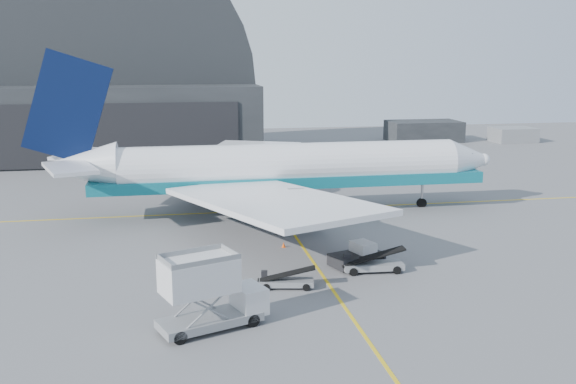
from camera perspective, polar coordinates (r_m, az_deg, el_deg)
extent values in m
plane|color=#565659|center=(51.83, 2.64, -6.78)|extent=(200.00, 200.00, 0.00)
cube|color=gold|center=(70.70, -0.98, -1.62)|extent=(80.00, 0.25, 0.02)
cube|color=gold|center=(49.99, 3.15, -7.50)|extent=(0.25, 40.00, 0.02)
cube|color=black|center=(113.82, -15.84, 6.21)|extent=(50.00, 28.00, 12.00)
cube|color=black|center=(99.98, -16.54, 4.83)|extent=(42.00, 0.40, 9.50)
cube|color=black|center=(130.53, 11.93, 4.45)|extent=(14.00, 8.00, 4.00)
cube|color=gray|center=(134.36, 19.32, 4.24)|extent=(8.00, 6.00, 2.80)
cylinder|color=white|center=(68.52, 0.26, 2.37)|extent=(35.92, 4.79, 4.79)
cone|color=white|center=(74.83, 15.64, 2.75)|extent=(4.39, 4.79, 4.79)
sphere|color=white|center=(75.72, 17.00, 2.77)|extent=(1.40, 1.40, 1.40)
cone|color=white|center=(67.90, -17.85, 2.21)|extent=(6.99, 4.79, 4.79)
cube|color=black|center=(74.23, 14.83, 3.19)|extent=(2.59, 2.20, 0.70)
cube|color=#0D6371|center=(68.80, 0.26, 1.10)|extent=(41.91, 4.84, 1.20)
cube|color=white|center=(56.47, -1.50, -0.77)|extent=(18.40, 24.47, 1.46)
cube|color=white|center=(79.81, -4.14, 3.00)|extent=(18.40, 24.47, 1.46)
cube|color=white|center=(63.49, -18.83, 2.04)|extent=(6.11, 8.35, 0.35)
cube|color=white|center=(72.27, -17.82, 3.26)|extent=(6.11, 8.35, 0.35)
cube|color=#061132|center=(67.35, -19.02, 7.11)|extent=(9.25, 0.50, 11.49)
cylinder|color=gray|center=(61.17, 0.71, -1.30)|extent=(5.19, 2.69, 2.69)
cylinder|color=gray|center=(76.56, -1.57, 1.42)|extent=(5.19, 2.69, 2.69)
cylinder|color=#A5A5AA|center=(73.42, 11.82, -0.25)|extent=(0.28, 0.28, 2.79)
cylinder|color=black|center=(73.63, 11.79, -0.97)|extent=(1.10, 0.35, 1.10)
cylinder|color=black|center=(66.06, -0.94, -2.11)|extent=(1.30, 0.45, 1.30)
cylinder|color=black|center=(72.20, -1.76, -0.89)|extent=(1.30, 0.45, 1.30)
cube|color=gray|center=(41.02, -6.96, -11.22)|extent=(6.86, 4.64, 0.53)
cube|color=#BCBCBE|center=(41.79, -3.49, -9.43)|extent=(2.45, 2.89, 1.70)
cube|color=black|center=(42.04, -2.52, -8.90)|extent=(0.80, 1.92, 0.96)
cube|color=#BCBCBE|center=(39.68, -7.92, -7.37)|extent=(5.11, 4.06, 2.12)
cylinder|color=black|center=(41.13, -3.14, -11.32)|extent=(0.91, 0.60, 0.85)
cylinder|color=black|center=(42.96, -4.56, -10.29)|extent=(0.91, 0.60, 0.85)
cylinder|color=black|center=(39.29, -9.60, -12.64)|extent=(0.91, 0.60, 0.85)
cylinder|color=black|center=(41.20, -10.76, -11.48)|extent=(0.91, 0.60, 0.85)
cube|color=black|center=(52.48, 6.11, -5.93)|extent=(4.78, 3.64, 0.95)
cube|color=#BCBCBE|center=(52.59, 6.69, -4.94)|extent=(2.05, 2.30, 0.95)
cylinder|color=black|center=(52.60, 8.10, -6.12)|extent=(1.02, 0.68, 0.95)
cylinder|color=black|center=(54.18, 6.70, -5.54)|extent=(1.02, 0.68, 0.95)
cylinder|color=black|center=(50.88, 5.46, -6.69)|extent=(1.02, 0.68, 0.95)
cylinder|color=black|center=(52.52, 4.10, -6.06)|extent=(1.02, 0.68, 0.95)
cube|color=gray|center=(47.49, -0.15, -8.04)|extent=(4.17, 2.06, 0.41)
cube|color=black|center=(47.28, -0.15, -7.32)|extent=(4.34, 1.66, 1.16)
cube|color=black|center=(47.84, -2.12, -7.32)|extent=(0.51, 0.44, 0.54)
cylinder|color=black|center=(46.96, 1.63, -8.46)|extent=(0.58, 0.32, 0.54)
cylinder|color=black|center=(48.15, 1.60, -7.93)|extent=(0.58, 0.32, 0.54)
cylinder|color=black|center=(46.97, -1.94, -8.46)|extent=(0.58, 0.32, 0.54)
cylinder|color=black|center=(48.16, -1.89, -7.93)|extent=(0.58, 0.32, 0.54)
cube|color=gray|center=(51.26, 7.55, -6.52)|extent=(4.84, 1.90, 0.49)
cube|color=black|center=(51.02, 7.57, -5.71)|extent=(5.12, 1.38, 1.38)
cube|color=black|center=(51.20, 5.28, -5.85)|extent=(0.56, 0.46, 0.65)
cylinder|color=black|center=(51.07, 9.65, -6.85)|extent=(0.66, 0.31, 0.65)
cylinder|color=black|center=(52.45, 9.18, -6.33)|extent=(0.66, 0.31, 0.65)
cylinder|color=black|center=(50.22, 5.83, -7.07)|extent=(0.66, 0.31, 0.65)
cylinder|color=black|center=(51.62, 5.46, -6.53)|extent=(0.66, 0.31, 0.65)
cube|color=#FB5007|center=(57.19, -0.39, -4.93)|extent=(0.33, 0.33, 0.03)
cone|color=#FB5007|center=(57.12, -0.39, -4.72)|extent=(0.33, 0.33, 0.47)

